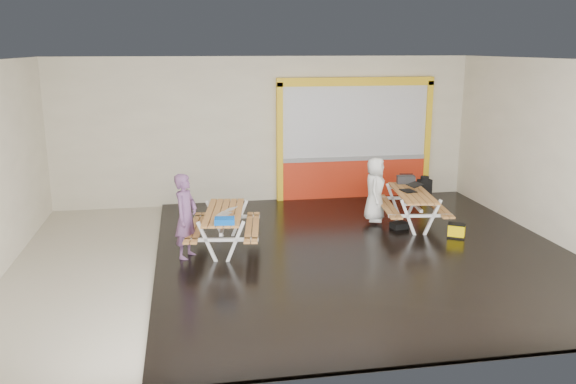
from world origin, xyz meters
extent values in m
cube|color=beige|center=(0.00, 0.00, -0.01)|extent=(10.00, 8.00, 0.01)
cube|color=white|center=(0.00, 0.00, 3.50)|extent=(10.00, 8.00, 0.01)
cube|color=beige|center=(0.00, 4.00, 1.75)|extent=(10.00, 0.01, 3.50)
cube|color=beige|center=(0.00, -4.00, 1.75)|extent=(10.00, 0.01, 3.50)
cube|color=beige|center=(5.00, 0.00, 1.75)|extent=(0.01, 8.00, 3.50)
cube|color=black|center=(1.25, 0.00, 0.03)|extent=(7.50, 7.98, 0.05)
cube|color=red|center=(2.20, 3.93, 0.50)|extent=(3.60, 0.12, 1.00)
cube|color=gray|center=(2.20, 3.93, 1.03)|extent=(3.60, 0.14, 0.10)
cube|color=silver|center=(2.20, 3.94, 1.94)|extent=(3.60, 0.08, 1.72)
cube|color=yellow|center=(0.33, 3.92, 1.45)|extent=(0.14, 0.16, 2.90)
cube|color=yellow|center=(4.07, 3.92, 1.45)|extent=(0.14, 0.16, 2.90)
cube|color=yellow|center=(2.20, 3.92, 2.90)|extent=(3.88, 0.16, 0.20)
cube|color=#B9793B|center=(-1.52, 0.64, 0.74)|extent=(0.39, 1.88, 0.04)
cube|color=#B9793B|center=(-1.39, 0.62, 0.74)|extent=(0.39, 1.88, 0.04)
cube|color=#B9793B|center=(-1.26, 0.60, 0.74)|extent=(0.39, 1.88, 0.04)
cube|color=#B9793B|center=(-1.12, 0.59, 0.74)|extent=(0.39, 1.88, 0.04)
cube|color=#B9793B|center=(-0.99, 0.57, 0.74)|extent=(0.39, 1.88, 0.04)
cube|color=white|center=(-1.60, -0.07, 0.40)|extent=(0.35, 0.11, 0.76)
cube|color=white|center=(-1.12, -0.14, 0.40)|extent=(0.35, 0.11, 0.76)
cube|color=white|center=(-1.36, -0.10, 0.45)|extent=(1.29, 0.24, 0.06)
cube|color=white|center=(-1.36, -0.10, 0.69)|extent=(0.64, 0.15, 0.06)
cube|color=white|center=(-1.39, 1.35, 0.40)|extent=(0.35, 0.11, 0.76)
cube|color=white|center=(-0.91, 1.28, 0.40)|extent=(0.35, 0.11, 0.76)
cube|color=white|center=(-1.15, 1.31, 0.45)|extent=(1.29, 0.24, 0.06)
cube|color=white|center=(-1.15, 1.31, 0.69)|extent=(0.64, 0.15, 0.06)
cube|color=white|center=(-1.26, 0.60, 0.55)|extent=(0.28, 1.54, 0.06)
cube|color=#B9793B|center=(-1.83, 0.69, 0.46)|extent=(0.38, 1.88, 0.04)
cube|color=#B9793B|center=(-1.71, 0.67, 0.46)|extent=(0.38, 1.88, 0.04)
cube|color=#B9793B|center=(-0.81, 0.54, 0.46)|extent=(0.38, 1.88, 0.04)
cube|color=#B9793B|center=(-0.68, 0.52, 0.46)|extent=(0.38, 1.88, 0.04)
cube|color=#B9793B|center=(2.48, 1.46, 0.74)|extent=(0.37, 1.88, 0.04)
cube|color=#B9793B|center=(2.61, 1.44, 0.74)|extent=(0.37, 1.88, 0.04)
cube|color=#B9793B|center=(2.74, 1.42, 0.74)|extent=(0.37, 1.88, 0.04)
cube|color=#B9793B|center=(2.87, 1.41, 0.74)|extent=(0.37, 1.88, 0.04)
cube|color=#B9793B|center=(3.01, 1.39, 0.74)|extent=(0.37, 1.88, 0.04)
cube|color=white|center=(2.40, 0.75, 0.40)|extent=(0.35, 0.10, 0.75)
cube|color=white|center=(2.89, 0.68, 0.40)|extent=(0.35, 0.10, 0.75)
cube|color=white|center=(2.64, 0.72, 0.44)|extent=(1.28, 0.23, 0.06)
cube|color=white|center=(2.64, 0.72, 0.69)|extent=(0.64, 0.14, 0.06)
cube|color=white|center=(2.60, 2.17, 0.40)|extent=(0.35, 0.10, 0.75)
cube|color=white|center=(3.08, 2.10, 0.40)|extent=(0.35, 0.10, 0.75)
cube|color=white|center=(2.84, 2.13, 0.44)|extent=(1.28, 0.23, 0.06)
cube|color=white|center=(2.84, 2.13, 0.69)|extent=(0.64, 0.14, 0.06)
cube|color=white|center=(2.74, 1.42, 0.55)|extent=(0.27, 1.53, 0.06)
cube|color=#B9793B|center=(2.17, 1.50, 0.45)|extent=(0.37, 1.88, 0.04)
cube|color=#B9793B|center=(2.29, 1.49, 0.45)|extent=(0.37, 1.88, 0.04)
cube|color=#B9793B|center=(3.19, 1.36, 0.45)|extent=(0.37, 1.88, 0.04)
cube|color=#B9793B|center=(3.32, 1.34, 0.45)|extent=(0.37, 1.88, 0.04)
imported|color=#6C4570|center=(-1.95, 0.25, 0.79)|extent=(0.59, 0.67, 1.54)
imported|color=white|center=(2.00, 1.66, 0.79)|extent=(0.65, 0.78, 1.36)
cube|color=silver|center=(-1.26, 0.40, 0.77)|extent=(0.31, 0.34, 0.02)
cube|color=silver|center=(-1.16, 0.34, 0.86)|extent=(0.29, 0.34, 0.06)
cube|color=silver|center=(-1.16, 0.35, 0.86)|extent=(0.25, 0.29, 0.04)
cube|color=black|center=(2.68, 1.51, 0.76)|extent=(0.30, 0.38, 0.02)
cube|color=black|center=(2.83, 1.53, 0.89)|extent=(0.28, 0.38, 0.07)
cube|color=silver|center=(2.82, 1.53, 0.89)|extent=(0.24, 0.33, 0.06)
cube|color=blue|center=(-1.30, -0.18, 0.81)|extent=(0.36, 0.27, 0.10)
cube|color=black|center=(2.89, 2.21, 0.84)|extent=(0.42, 0.25, 0.17)
cylinder|color=black|center=(2.89, 2.21, 0.97)|extent=(0.29, 0.07, 0.02)
cube|color=black|center=(3.28, 2.08, 0.65)|extent=(0.31, 0.22, 0.42)
cylinder|color=black|center=(3.28, 2.08, 0.88)|extent=(0.21, 0.21, 0.10)
cube|color=black|center=(2.40, 1.19, 0.11)|extent=(0.38, 0.31, 0.13)
cube|color=black|center=(3.29, 0.42, 0.07)|extent=(0.40, 0.36, 0.03)
cube|color=#FBD000|center=(3.29, 0.42, 0.19)|extent=(0.37, 0.34, 0.25)
cube|color=black|center=(3.29, 0.42, 0.32)|extent=(0.40, 0.36, 0.02)
camera|label=1|loc=(-1.92, -9.95, 3.72)|focal=36.91mm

